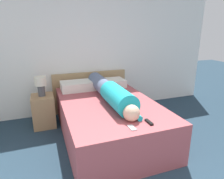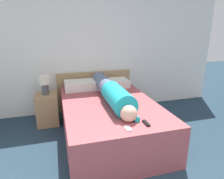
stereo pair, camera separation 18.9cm
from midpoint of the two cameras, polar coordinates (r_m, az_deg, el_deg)
wall_back at (r=4.01m, az=-5.35°, el=11.99°), size 5.63×0.06×2.60m
bed at (r=3.17m, az=0.95°, el=-8.51°), size 1.38×2.08×0.57m
headboard at (r=4.14m, az=-3.60°, el=-0.44°), size 1.50×0.04×0.81m
nightstand at (r=3.72m, az=-16.62°, el=-5.39°), size 0.37×0.41×0.56m
table_lamp at (r=3.56m, az=-17.28°, el=1.83°), size 0.19×0.19×0.33m
person_lying at (r=3.07m, az=1.66°, el=-0.76°), size 0.31×1.78×0.31m
pillow_near_headboard at (r=3.71m, az=-7.27°, el=1.24°), size 0.61×0.39×0.15m
pillow_second at (r=3.84m, az=1.64°, el=1.82°), size 0.58×0.39×0.14m
tv_remote at (r=2.43m, az=11.95°, el=-9.43°), size 0.04×0.15×0.02m
cell_phone at (r=2.30m, az=6.94°, el=-10.99°), size 0.06×0.13×0.01m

